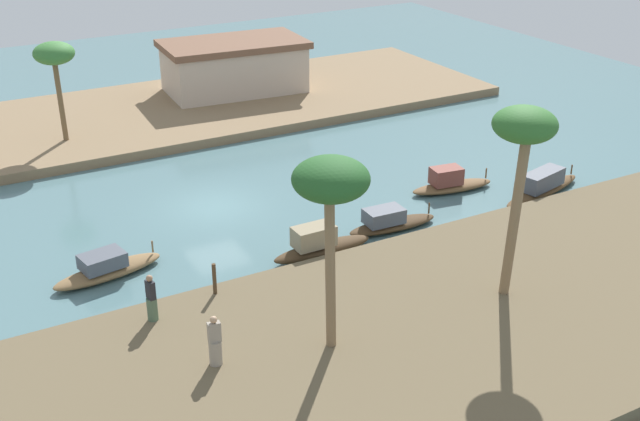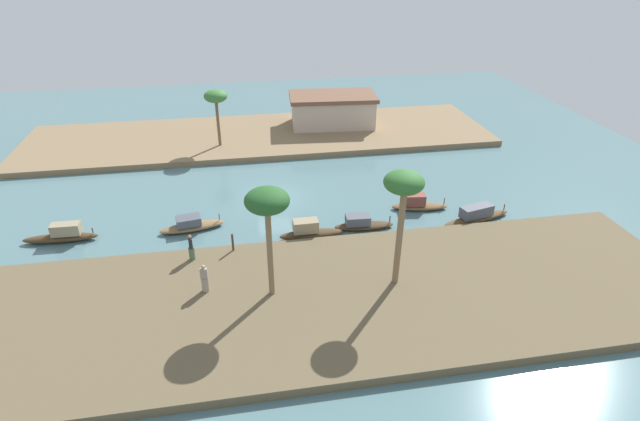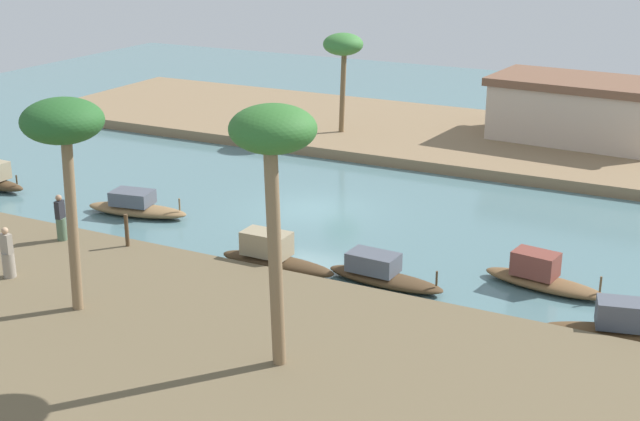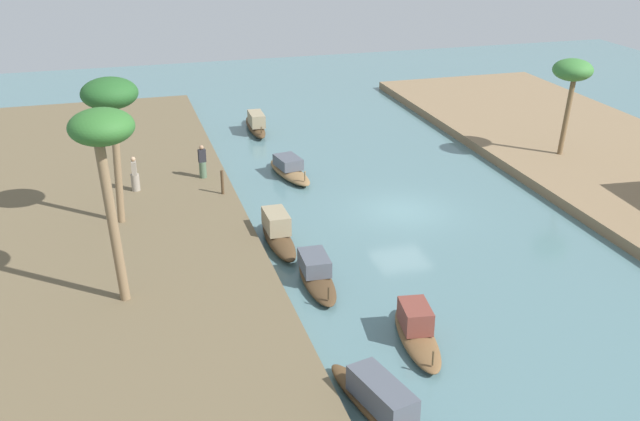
{
  "view_description": "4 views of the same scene",
  "coord_description": "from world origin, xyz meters",
  "px_view_note": "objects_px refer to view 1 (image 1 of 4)",
  "views": [
    {
      "loc": [
        -11.99,
        -30.98,
        15.04
      ],
      "look_at": [
        3.28,
        -3.69,
        0.58
      ],
      "focal_mm": 45.79,
      "sensor_mm": 36.0,
      "label": 1
    },
    {
      "loc": [
        -2.53,
        -34.98,
        17.61
      ],
      "look_at": [
        2.84,
        -4.35,
        0.92
      ],
      "focal_mm": 28.82,
      "sensor_mm": 36.0,
      "label": 2
    },
    {
      "loc": [
        15.85,
        -30.13,
        11.53
      ],
      "look_at": [
        0.89,
        -1.1,
        0.42
      ],
      "focal_mm": 49.62,
      "sensor_mm": 36.0,
      "label": 3
    },
    {
      "loc": [
        29.22,
        -12.43,
        13.43
      ],
      "look_at": [
        -0.14,
        -3.91,
        0.44
      ],
      "focal_mm": 41.9,
      "sensor_mm": 36.0,
      "label": 4
    }
  ],
  "objects_px": {
    "sampan_midstream": "(107,268)",
    "person_by_mooring": "(215,345)",
    "sampan_open_hull": "(450,183)",
    "palm_tree_left_near": "(331,186)",
    "palm_tree_right_tall": "(54,56)",
    "person_on_near_bank": "(152,301)",
    "riverside_building": "(234,66)",
    "sampan_upstream_small": "(390,222)",
    "mooring_post": "(214,279)",
    "palm_tree_left_far": "(524,136)",
    "sampan_foreground": "(543,186)",
    "sampan_near_left_bank": "(320,245)"
  },
  "relations": [
    {
      "from": "sampan_near_left_bank",
      "to": "riverside_building",
      "type": "height_order",
      "value": "riverside_building"
    },
    {
      "from": "mooring_post",
      "to": "palm_tree_left_far",
      "type": "bearing_deg",
      "value": -29.42
    },
    {
      "from": "sampan_midstream",
      "to": "mooring_post",
      "type": "relative_size",
      "value": 3.82
    },
    {
      "from": "sampan_midstream",
      "to": "palm_tree_left_near",
      "type": "distance_m",
      "value": 11.16
    },
    {
      "from": "sampan_open_hull",
      "to": "sampan_near_left_bank",
      "type": "bearing_deg",
      "value": -154.33
    },
    {
      "from": "sampan_near_left_bank",
      "to": "palm_tree_left_near",
      "type": "distance_m",
      "value": 8.67
    },
    {
      "from": "sampan_near_left_bank",
      "to": "palm_tree_left_near",
      "type": "xyz_separation_m",
      "value": [
        -3.03,
        -6.08,
        5.39
      ]
    },
    {
      "from": "person_by_mooring",
      "to": "mooring_post",
      "type": "xyz_separation_m",
      "value": [
        1.58,
        3.87,
        -0.09
      ]
    },
    {
      "from": "palm_tree_left_far",
      "to": "palm_tree_right_tall",
      "type": "relative_size",
      "value": 1.32
    },
    {
      "from": "palm_tree_left_near",
      "to": "palm_tree_left_far",
      "type": "height_order",
      "value": "palm_tree_left_far"
    },
    {
      "from": "mooring_post",
      "to": "sampan_open_hull",
      "type": "bearing_deg",
      "value": 17.1
    },
    {
      "from": "sampan_foreground",
      "to": "mooring_post",
      "type": "distance_m",
      "value": 16.86
    },
    {
      "from": "sampan_midstream",
      "to": "sampan_upstream_small",
      "type": "distance_m",
      "value": 11.55
    },
    {
      "from": "palm_tree_left_far",
      "to": "sampan_midstream",
      "type": "bearing_deg",
      "value": 142.59
    },
    {
      "from": "person_on_near_bank",
      "to": "palm_tree_left_far",
      "type": "xyz_separation_m",
      "value": [
        11.26,
        -4.4,
        5.11
      ]
    },
    {
      "from": "person_on_near_bank",
      "to": "riverside_building",
      "type": "xyz_separation_m",
      "value": [
        13.06,
        22.92,
        0.89
      ]
    },
    {
      "from": "person_on_near_bank",
      "to": "palm_tree_right_tall",
      "type": "relative_size",
      "value": 0.33
    },
    {
      "from": "palm_tree_left_far",
      "to": "palm_tree_left_near",
      "type": "bearing_deg",
      "value": 176.92
    },
    {
      "from": "sampan_foreground",
      "to": "palm_tree_left_far",
      "type": "height_order",
      "value": "palm_tree_left_far"
    },
    {
      "from": "sampan_foreground",
      "to": "palm_tree_left_far",
      "type": "relative_size",
      "value": 0.81
    },
    {
      "from": "sampan_near_left_bank",
      "to": "sampan_open_hull",
      "type": "distance_m",
      "value": 8.8
    },
    {
      "from": "person_on_near_bank",
      "to": "palm_tree_left_far",
      "type": "distance_m",
      "value": 13.13
    },
    {
      "from": "sampan_midstream",
      "to": "palm_tree_left_near",
      "type": "xyz_separation_m",
      "value": [
        4.71,
        -8.49,
        5.51
      ]
    },
    {
      "from": "sampan_upstream_small",
      "to": "sampan_open_hull",
      "type": "xyz_separation_m",
      "value": [
        4.71,
        2.05,
        0.03
      ]
    },
    {
      "from": "sampan_open_hull",
      "to": "riverside_building",
      "type": "bearing_deg",
      "value": 106.74
    },
    {
      "from": "sampan_open_hull",
      "to": "sampan_midstream",
      "type": "bearing_deg",
      "value": -171.0
    },
    {
      "from": "sampan_foreground",
      "to": "palm_tree_right_tall",
      "type": "bearing_deg",
      "value": 122.32
    },
    {
      "from": "palm_tree_left_near",
      "to": "palm_tree_right_tall",
      "type": "xyz_separation_m",
      "value": [
        -2.7,
        23.17,
        -0.97
      ]
    },
    {
      "from": "sampan_midstream",
      "to": "sampan_foreground",
      "type": "bearing_deg",
      "value": -16.17
    },
    {
      "from": "sampan_midstream",
      "to": "sampan_foreground",
      "type": "distance_m",
      "value": 19.64
    },
    {
      "from": "sampan_midstream",
      "to": "person_by_mooring",
      "type": "xyz_separation_m",
      "value": [
        1.17,
        -7.75,
        0.8
      ]
    },
    {
      "from": "person_on_near_bank",
      "to": "mooring_post",
      "type": "xyz_separation_m",
      "value": [
        2.43,
        0.58,
        -0.12
      ]
    },
    {
      "from": "sampan_upstream_small",
      "to": "mooring_post",
      "type": "bearing_deg",
      "value": -163.77
    },
    {
      "from": "sampan_open_hull",
      "to": "person_on_near_bank",
      "type": "distance_m",
      "value": 16.51
    },
    {
      "from": "sampan_midstream",
      "to": "riverside_building",
      "type": "distance_m",
      "value": 22.86
    },
    {
      "from": "sampan_near_left_bank",
      "to": "mooring_post",
      "type": "xyz_separation_m",
      "value": [
        -4.99,
        -1.47,
        0.59
      ]
    },
    {
      "from": "sampan_foreground",
      "to": "mooring_post",
      "type": "bearing_deg",
      "value": 172.0
    },
    {
      "from": "sampan_open_hull",
      "to": "palm_tree_right_tall",
      "type": "height_order",
      "value": "palm_tree_right_tall"
    },
    {
      "from": "sampan_midstream",
      "to": "person_by_mooring",
      "type": "height_order",
      "value": "person_by_mooring"
    },
    {
      "from": "palm_tree_left_far",
      "to": "sampan_upstream_small",
      "type": "bearing_deg",
      "value": 91.35
    },
    {
      "from": "palm_tree_left_near",
      "to": "riverside_building",
      "type": "bearing_deg",
      "value": 72.18
    },
    {
      "from": "palm_tree_right_tall",
      "to": "sampan_foreground",
      "type": "bearing_deg",
      "value": -43.98
    },
    {
      "from": "sampan_open_hull",
      "to": "person_by_mooring",
      "type": "height_order",
      "value": "person_by_mooring"
    },
    {
      "from": "sampan_open_hull",
      "to": "person_on_near_bank",
      "type": "height_order",
      "value": "person_on_near_bank"
    },
    {
      "from": "person_on_near_bank",
      "to": "palm_tree_left_far",
      "type": "bearing_deg",
      "value": 59.07
    },
    {
      "from": "mooring_post",
      "to": "palm_tree_right_tall",
      "type": "height_order",
      "value": "palm_tree_right_tall"
    },
    {
      "from": "riverside_building",
      "to": "person_on_near_bank",
      "type": "bearing_deg",
      "value": -115.23
    },
    {
      "from": "person_on_near_bank",
      "to": "riverside_building",
      "type": "distance_m",
      "value": 26.39
    },
    {
      "from": "sampan_open_hull",
      "to": "palm_tree_left_near",
      "type": "height_order",
      "value": "palm_tree_left_near"
    },
    {
      "from": "person_on_near_bank",
      "to": "riverside_building",
      "type": "height_order",
      "value": "riverside_building"
    }
  ]
}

